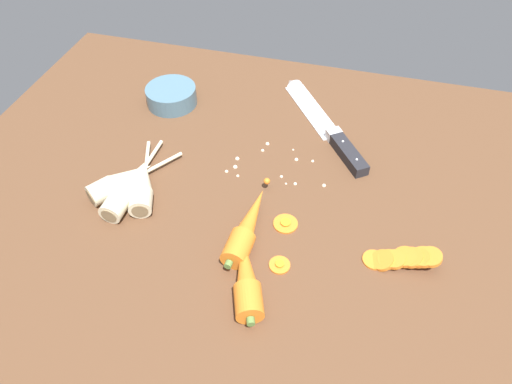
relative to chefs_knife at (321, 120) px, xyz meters
The scene contains 12 objects.
ground_plane 24.16cm from the chefs_knife, 108.64° to the right, with size 120.00×90.00×4.00cm, color brown.
chefs_knife is the anchor object (origin of this frame).
whole_carrot 34.03cm from the chefs_knife, 101.68° to the right, with size 4.90×20.19×4.20cm.
whole_carrot_second 42.93cm from the chefs_knife, 95.91° to the right, with size 9.09×17.75×4.20cm.
parsnip_front 43.01cm from the chefs_knife, 137.88° to the right, with size 12.76×17.08×4.00cm.
parsnip_mid_left 42.61cm from the chefs_knife, 134.88° to the right, with size 4.20×21.37×4.00cm.
parsnip_mid_right 40.05cm from the chefs_knife, 133.81° to the right, with size 8.73×18.74×4.00cm.
carrot_slice_stack 37.37cm from the chefs_knife, 60.44° to the right, with size 11.95×5.08×3.84cm.
carrot_slice_stray_near 29.51cm from the chefs_knife, 92.25° to the right, with size 4.25×4.25×0.70cm.
carrot_slice_stray_mid 38.02cm from the chefs_knife, 90.36° to the right, with size 3.42×3.42×0.70cm.
prep_bowl 33.26cm from the chefs_knife, behind, with size 11.00×11.00×4.00cm.
mince_crumbs 17.62cm from the chefs_knife, 116.06° to the right, with size 19.33×11.12×0.86cm.
Camera 1 is at (14.64, -56.67, 61.75)cm, focal length 32.43 mm.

